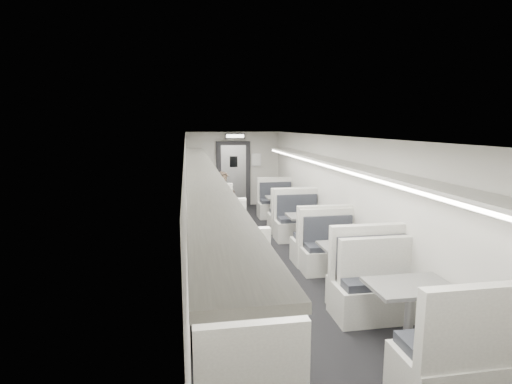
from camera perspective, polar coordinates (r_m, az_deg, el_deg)
name	(u,v)px	position (r m, az deg, el deg)	size (l,w,h in m)	color
room	(272,205)	(7.16, 2.28, -1.82)	(3.24, 12.24, 2.64)	black
booth_left_a	(206,211)	(10.78, -7.09, -2.66)	(0.95, 1.94, 1.04)	#ADABA3
booth_left_b	(212,229)	(8.58, -6.34, -5.34)	(1.15, 2.33, 1.24)	#ADABA3
booth_left_c	(220,263)	(6.54, -5.15, -10.04)	(1.17, 2.36, 1.26)	#ADABA3
booth_left_d	(238,343)	(4.49, -2.52, -20.73)	(0.96, 1.94, 1.04)	#ADABA3
booth_right_a	(282,210)	(10.68, 3.80, -2.57)	(1.04, 2.10, 1.12)	#ADABA3
booth_right_b	(308,232)	(8.51, 7.50, -5.69)	(1.07, 2.17, 1.16)	#ADABA3
booth_right_c	(346,266)	(6.69, 12.74, -10.23)	(1.03, 2.08, 1.11)	#ADABA3
booth_right_d	(409,317)	(5.15, 21.00, -16.33)	(1.15, 2.33, 1.25)	#ADABA3
passenger	(224,203)	(9.70, -4.64, -1.51)	(0.55, 0.36, 1.51)	black
window_a	(187,175)	(10.34, -9.83, 2.39)	(0.02, 1.18, 0.84)	black
window_b	(187,188)	(8.16, -9.79, 0.52)	(0.02, 1.18, 0.84)	black
window_c	(188,211)	(5.99, -9.71, -2.72)	(0.02, 1.18, 0.84)	black
window_d	(189,260)	(3.87, -9.55, -9.56)	(0.02, 1.18, 0.84)	black
luggage_rack_left	(202,168)	(6.60, -7.76, 3.43)	(0.46, 10.40, 0.09)	#ADABA3
luggage_rack_right	(345,165)	(7.14, 12.67, 3.74)	(0.46, 10.40, 0.09)	#ADABA3
vestibule_door	(233,174)	(12.97, -3.24, 2.56)	(1.10, 0.13, 2.10)	black
exit_sign	(235,136)	(12.40, -3.02, 7.99)	(0.62, 0.12, 0.16)	black
wall_notice	(256,160)	(13.02, 0.04, 4.64)	(0.32, 0.02, 0.40)	silver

